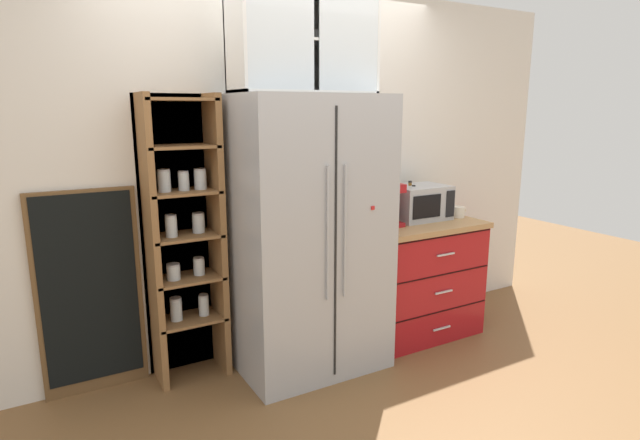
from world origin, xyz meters
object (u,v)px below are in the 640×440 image
at_px(mug_charcoal, 417,215).
at_px(bottle_clear, 413,205).
at_px(microwave, 419,202).
at_px(coffee_maker, 386,204).
at_px(bottle_amber, 409,202).
at_px(refrigerator, 307,235).
at_px(mug_cream, 459,212).
at_px(chalkboard_menu, 90,292).

distance_m(mug_charcoal, bottle_clear, 0.09).
height_order(microwave, coffee_maker, coffee_maker).
bearing_deg(bottle_clear, bottle_amber, 90.00).
bearing_deg(refrigerator, mug_charcoal, 1.97).
distance_m(refrigerator, mug_cream, 1.34).
xyz_separation_m(refrigerator, chalkboard_menu, (-1.31, 0.34, -0.27)).
bearing_deg(mug_charcoal, coffee_maker, 177.23).
height_order(mug_cream, bottle_clear, bottle_clear).
bearing_deg(bottle_clear, microwave, 1.91).
height_order(coffee_maker, bottle_amber, coffee_maker).
height_order(coffee_maker, bottle_clear, coffee_maker).
bearing_deg(bottle_clear, coffee_maker, -172.06).
distance_m(microwave, mug_cream, 0.35).
bearing_deg(refrigerator, microwave, 4.99).
bearing_deg(microwave, bottle_clear, -178.09).
xyz_separation_m(refrigerator, mug_charcoal, (0.97, 0.03, 0.03)).
xyz_separation_m(microwave, mug_cream, (0.32, -0.11, -0.09)).
xyz_separation_m(mug_cream, bottle_amber, (-0.38, 0.15, 0.09)).
xyz_separation_m(bottle_amber, chalkboard_menu, (-2.27, 0.20, -0.38)).
relative_size(refrigerator, mug_cream, 14.78).
distance_m(mug_cream, bottle_clear, 0.40).
relative_size(mug_cream, chalkboard_menu, 0.10).
bearing_deg(mug_cream, bottle_amber, 157.99).
relative_size(microwave, bottle_clear, 1.64).
distance_m(mug_cream, bottle_amber, 0.42).
distance_m(bottle_amber, bottle_clear, 0.05).
distance_m(microwave, coffee_maker, 0.35).
relative_size(microwave, bottle_amber, 1.49).
relative_size(bottle_amber, chalkboard_menu, 0.23).
relative_size(refrigerator, microwave, 4.11).
bearing_deg(mug_cream, chalkboard_menu, 172.33).
bearing_deg(bottle_clear, chalkboard_menu, 173.75).
relative_size(mug_charcoal, bottle_clear, 0.42).
distance_m(mug_charcoal, chalkboard_menu, 2.31).
xyz_separation_m(coffee_maker, mug_charcoal, (0.29, -0.01, -0.11)).
height_order(microwave, mug_cream, microwave).
height_order(refrigerator, chalkboard_menu, refrigerator).
xyz_separation_m(refrigerator, mug_cream, (1.34, -0.02, 0.02)).
distance_m(refrigerator, microwave, 1.03).
bearing_deg(mug_cream, coffee_maker, 174.19).
height_order(refrigerator, microwave, refrigerator).
distance_m(refrigerator, chalkboard_menu, 1.37).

